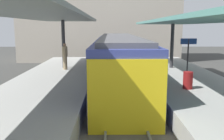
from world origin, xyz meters
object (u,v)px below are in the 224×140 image
commuter_train (119,61)px  passenger_near_bench (65,56)px  litter_bin (188,80)px  platform_sign (188,49)px

commuter_train → passenger_near_bench: bearing=160.8°
commuter_train → passenger_near_bench: commuter_train is taller
commuter_train → litter_bin: size_ratio=18.28×
commuter_train → platform_sign: 4.21m
platform_sign → litter_bin: 3.07m
platform_sign → litter_bin: platform_sign is taller
platform_sign → passenger_near_bench: platform_sign is taller
commuter_train → passenger_near_bench: 3.82m
platform_sign → litter_bin: (-0.81, -2.70, -1.22)m
commuter_train → platform_sign: commuter_train is taller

